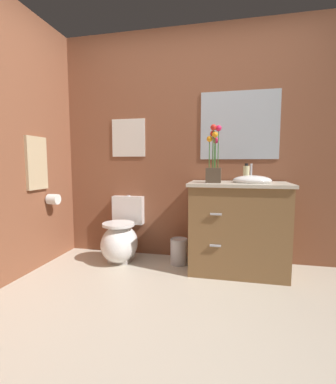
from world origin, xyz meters
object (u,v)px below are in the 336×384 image
at_px(flower_vase, 214,164).
at_px(wall_mirror, 239,125).
at_px(hanging_towel, 37,163).
at_px(toilet, 121,238).
at_px(toilet_paper_roll, 53,199).
at_px(soap_bottle, 246,174).
at_px(trash_bin, 179,251).
at_px(wall_poster, 128,138).
at_px(vanity_cabinet, 238,226).

distance_m(flower_vase, wall_mirror, 0.59).
distance_m(wall_mirror, hanging_towel, 2.08).
distance_m(toilet, toilet_paper_roll, 0.83).
relative_size(flower_vase, wall_mirror, 0.68).
xyz_separation_m(soap_bottle, hanging_towel, (-2.02, -0.36, 0.10)).
xyz_separation_m(flower_vase, trash_bin, (-0.35, 0.12, -0.92)).
xyz_separation_m(toilet, wall_poster, (-0.00, 0.27, 1.10)).
bearing_deg(hanging_towel, trash_bin, 15.87).
bearing_deg(flower_vase, wall_mirror, 56.70).
bearing_deg(toilet_paper_roll, hanging_towel, -108.93).
height_order(vanity_cabinet, trash_bin, vanity_cabinet).
relative_size(trash_bin, wall_poster, 0.64).
relative_size(soap_bottle, wall_mirror, 0.23).
height_order(wall_poster, wall_mirror, wall_mirror).
xyz_separation_m(trash_bin, toilet_paper_roll, (-1.30, -0.23, 0.54)).
xyz_separation_m(vanity_cabinet, soap_bottle, (0.06, 0.03, 0.51)).
relative_size(hanging_towel, toilet_paper_roll, 4.73).
bearing_deg(trash_bin, wall_poster, 159.41).
relative_size(wall_mirror, hanging_towel, 1.54).
bearing_deg(toilet_paper_roll, flower_vase, 3.52).
bearing_deg(trash_bin, toilet_paper_roll, -170.16).
bearing_deg(vanity_cabinet, soap_bottle, 27.06).
relative_size(vanity_cabinet, trash_bin, 3.87).
relative_size(toilet, flower_vase, 1.27).
distance_m(flower_vase, soap_bottle, 0.34).
distance_m(wall_poster, toilet_paper_roll, 1.05).
height_order(wall_poster, toilet_paper_roll, wall_poster).
height_order(trash_bin, wall_poster, wall_poster).
height_order(trash_bin, wall_mirror, wall_mirror).
xyz_separation_m(flower_vase, hanging_towel, (-1.71, -0.26, 0.00)).
relative_size(vanity_cabinet, flower_vase, 1.95).
bearing_deg(hanging_towel, toilet, 26.14).
height_order(wall_mirror, hanging_towel, wall_mirror).
distance_m(vanity_cabinet, toilet_paper_roll, 1.92).
xyz_separation_m(vanity_cabinet, hanging_towel, (-1.95, -0.33, 0.61)).
bearing_deg(toilet, toilet_paper_roll, -163.71).
xyz_separation_m(soap_bottle, wall_poster, (-1.29, 0.26, 0.39)).
distance_m(toilet, vanity_cabinet, 1.24).
height_order(toilet, wall_mirror, wall_mirror).
distance_m(vanity_cabinet, soap_bottle, 0.51).
bearing_deg(wall_poster, soap_bottle, -11.45).
xyz_separation_m(soap_bottle, toilet_paper_roll, (-1.96, -0.20, -0.28)).
bearing_deg(flower_vase, hanging_towel, -171.29).
distance_m(wall_mirror, toilet_paper_roll, 2.10).
distance_m(toilet, hanging_towel, 1.15).
bearing_deg(wall_mirror, toilet, -167.66).
distance_m(toilet, flower_vase, 1.28).
height_order(wall_mirror, toilet_paper_roll, wall_mirror).
height_order(toilet, vanity_cabinet, vanity_cabinet).
distance_m(flower_vase, hanging_towel, 1.73).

